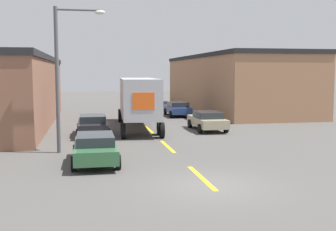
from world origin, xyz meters
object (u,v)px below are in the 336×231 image
Objects in this scene: street_lamp at (63,68)px; parked_car_left_far at (93,124)px; parked_car_left_near at (95,148)px; parked_car_right_far at (178,108)px; parked_car_right_mid at (207,120)px; semi_truck at (137,98)px.

parked_car_left_far is at bearing 75.46° from street_lamp.
parked_car_left_near is 0.62× the size of street_lamp.
parked_car_left_far is (-8.23, -11.27, 0.00)m from parked_car_right_far.
parked_car_right_far is (0.00, 10.27, 0.00)m from parked_car_right_mid.
parked_car_left_far is 0.62× the size of street_lamp.
parked_car_left_far is (0.00, 8.85, 0.00)m from parked_car_left_near.
parked_car_left_near and parked_car_left_far have the same top height.
semi_truck is 1.61× the size of street_lamp.
semi_truck is at bearing 74.28° from parked_car_left_near.
semi_truck reaches higher than parked_car_right_mid.
street_lamp reaches higher than parked_car_left_far.
parked_car_right_far is (4.84, 8.06, -1.52)m from semi_truck.
parked_car_right_mid is 8.29m from parked_car_left_far.
semi_truck is at bearing 155.47° from parked_car_right_mid.
street_lamp is at bearing 116.39° from parked_car_left_near.
parked_car_right_far is 13.96m from parked_car_left_far.
parked_car_right_far is 20.01m from street_lamp.
parked_car_right_mid and parked_car_left_far have the same top height.
parked_car_right_mid is at bearing 6.93° from parked_car_left_far.
semi_truck is 2.61× the size of parked_car_right_far.
parked_car_left_near is 1.00× the size of parked_car_left_far.
parked_car_left_far is (-8.23, -1.00, 0.00)m from parked_car_right_mid.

